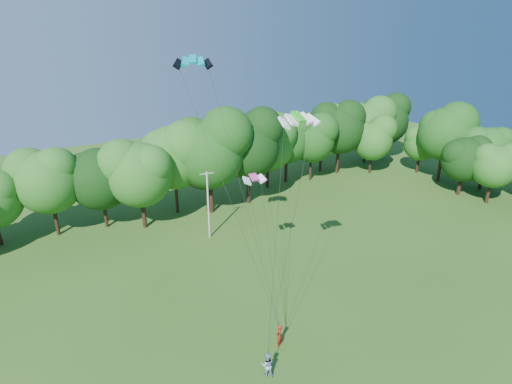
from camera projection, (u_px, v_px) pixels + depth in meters
utility_pole at (208, 204)px, 45.17m from camera, size 1.59×0.37×8.02m
kite_flyer_left at (279, 336)px, 29.89m from camera, size 0.81×0.73×1.87m
kite_flyer_right at (267, 365)px, 27.27m from camera, size 1.13×1.08×1.84m
kite_teal at (193, 59)px, 29.54m from camera, size 2.99×2.24×0.66m
kite_green at (298, 117)px, 26.41m from camera, size 2.82×1.45×0.63m
kite_pink at (254, 177)px, 35.19m from camera, size 2.16×1.29×0.47m
tree_back_center at (206, 154)px, 50.78m from camera, size 8.76×8.76×12.75m
tree_back_east at (322, 129)px, 66.95m from camera, size 8.23×8.23×11.97m
tree_flank_east at (489, 145)px, 58.91m from camera, size 7.62×7.62×11.08m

